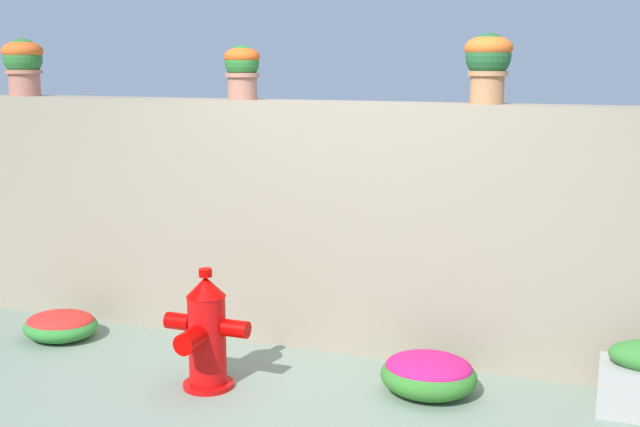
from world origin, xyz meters
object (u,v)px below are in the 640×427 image
(potted_plant_1, at_px, (242,68))
(flower_bush_right, at_px, (429,373))
(potted_plant_0, at_px, (23,62))
(flower_bush_left, at_px, (60,325))
(potted_plant_2, at_px, (488,60))
(fire_hydrant, at_px, (206,334))

(potted_plant_1, height_order, flower_bush_right, potted_plant_1)
(potted_plant_0, relative_size, flower_bush_left, 0.80)
(potted_plant_1, relative_size, flower_bush_right, 0.64)
(potted_plant_2, relative_size, flower_bush_left, 0.80)
(fire_hydrant, bearing_deg, potted_plant_1, 102.42)
(flower_bush_left, bearing_deg, fire_hydrant, -16.24)
(flower_bush_left, bearing_deg, potted_plant_1, 26.75)
(fire_hydrant, height_order, flower_bush_right, fire_hydrant)
(flower_bush_left, relative_size, flower_bush_right, 0.93)
(potted_plant_0, bearing_deg, fire_hydrant, -25.15)
(fire_hydrant, distance_m, flower_bush_right, 1.39)
(flower_bush_right, bearing_deg, fire_hydrant, -163.38)
(potted_plant_2, bearing_deg, flower_bush_right, -106.55)
(fire_hydrant, bearing_deg, flower_bush_left, 163.76)
(flower_bush_left, height_order, flower_bush_right, flower_bush_right)
(potted_plant_2, bearing_deg, fire_hydrant, -145.69)
(potted_plant_2, xyz_separation_m, flower_bush_left, (-2.96, -0.61, -1.92))
(potted_plant_1, height_order, fire_hydrant, potted_plant_1)
(fire_hydrant, bearing_deg, potted_plant_0, 154.85)
(potted_plant_1, height_order, flower_bush_left, potted_plant_1)
(fire_hydrant, bearing_deg, flower_bush_right, 16.62)
(potted_plant_1, xyz_separation_m, fire_hydrant, (0.23, -1.04, -1.62))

